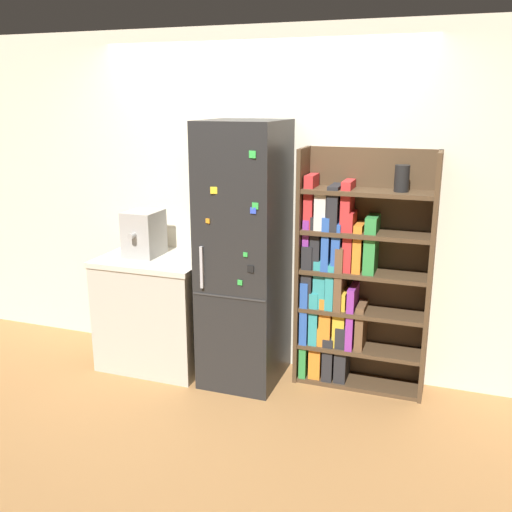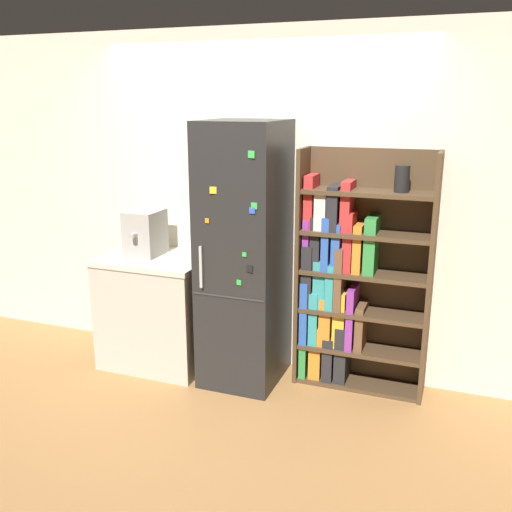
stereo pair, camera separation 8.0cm
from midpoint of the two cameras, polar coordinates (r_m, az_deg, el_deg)
ground_plane at (r=4.43m, az=-2.23°, el=-12.61°), size 16.00×16.00×0.00m
wall_back at (r=4.43m, az=-0.14°, el=5.25°), size 8.00×0.05×2.60m
refrigerator at (r=4.19m, az=-1.70°, el=0.04°), size 0.55×0.66×1.94m
bookshelf at (r=4.22m, az=8.53°, el=-2.42°), size 0.95×0.30×1.75m
kitchen_counter at (r=4.66m, az=-10.30°, el=-5.38°), size 0.84×0.66×0.89m
espresso_machine at (r=4.54m, az=-11.64°, el=2.24°), size 0.25×0.35×0.35m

